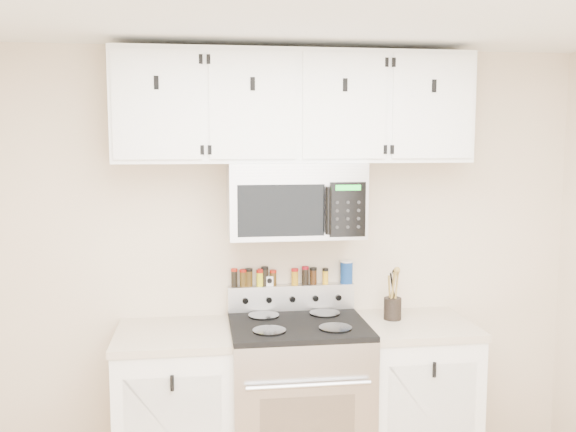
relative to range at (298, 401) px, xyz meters
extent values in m
cube|color=#C6B394|center=(0.00, 0.32, 0.76)|extent=(3.50, 0.01, 2.50)
cube|color=#B7B7BA|center=(0.00, 0.00, -0.03)|extent=(0.76, 0.65, 0.92)
cube|color=black|center=(0.00, 0.00, 0.45)|extent=(0.76, 0.65, 0.03)
cube|color=#B7B7BA|center=(0.00, 0.28, 0.54)|extent=(0.76, 0.08, 0.15)
cylinder|color=black|center=(-0.18, -0.15, 0.47)|extent=(0.18, 0.18, 0.01)
cylinder|color=black|center=(0.18, -0.15, 0.47)|extent=(0.18, 0.18, 0.01)
cylinder|color=black|center=(-0.18, 0.15, 0.47)|extent=(0.18, 0.18, 0.01)
cylinder|color=black|center=(0.18, 0.15, 0.47)|extent=(0.18, 0.18, 0.01)
cube|color=white|center=(-0.69, 0.02, -0.05)|extent=(0.62, 0.60, 0.88)
cube|color=tan|center=(-0.69, 0.02, 0.41)|extent=(0.64, 0.62, 0.04)
cube|color=white|center=(0.69, 0.02, -0.05)|extent=(0.62, 0.60, 0.88)
cube|color=tan|center=(0.69, 0.02, 0.41)|extent=(0.64, 0.62, 0.04)
cube|color=#9E9EA3|center=(0.00, 0.13, 1.14)|extent=(0.76, 0.38, 0.42)
cube|color=#B7B7BA|center=(0.00, -0.06, 1.31)|extent=(0.73, 0.01, 0.08)
cube|color=black|center=(-0.10, -0.07, 1.10)|extent=(0.47, 0.01, 0.28)
cube|color=black|center=(0.26, -0.07, 1.10)|extent=(0.20, 0.01, 0.30)
cylinder|color=black|center=(0.15, -0.10, 1.10)|extent=(0.03, 0.03, 0.26)
cube|color=white|center=(0.00, 0.16, 1.66)|extent=(2.00, 0.33, 0.62)
cube|color=white|center=(-0.75, -0.01, 1.66)|extent=(0.46, 0.01, 0.57)
cube|color=black|center=(-0.75, -0.02, 1.77)|extent=(0.02, 0.01, 0.07)
cube|color=white|center=(-0.25, -0.01, 1.66)|extent=(0.46, 0.01, 0.57)
cube|color=black|center=(-0.25, -0.02, 1.77)|extent=(0.03, 0.01, 0.07)
cube|color=white|center=(0.25, -0.01, 1.66)|extent=(0.46, 0.01, 0.57)
cube|color=black|center=(0.25, -0.02, 1.77)|extent=(0.03, 0.01, 0.07)
cube|color=white|center=(0.75, -0.01, 1.66)|extent=(0.46, 0.01, 0.57)
cube|color=black|center=(0.75, -0.02, 1.77)|extent=(0.02, 0.01, 0.07)
cylinder|color=black|center=(0.57, 0.09, 0.50)|extent=(0.10, 0.10, 0.13)
cylinder|color=olive|center=(0.57, 0.09, 0.60)|extent=(0.01, 0.01, 0.24)
cylinder|color=olive|center=(0.59, 0.08, 0.60)|extent=(0.01, 0.01, 0.26)
cylinder|color=olive|center=(0.56, 0.10, 0.59)|extent=(0.01, 0.01, 0.22)
cylinder|color=black|center=(0.58, 0.11, 0.59)|extent=(0.01, 0.01, 0.23)
cylinder|color=olive|center=(0.56, 0.07, 0.60)|extent=(0.01, 0.01, 0.25)
cube|color=white|center=(-0.13, 0.28, 0.64)|extent=(0.06, 0.05, 0.06)
cylinder|color=navy|center=(0.34, 0.28, 0.68)|extent=(0.07, 0.07, 0.13)
cylinder|color=white|center=(0.34, 0.28, 0.75)|extent=(0.08, 0.08, 0.01)
cylinder|color=black|center=(-0.34, 0.28, 0.66)|extent=(0.04, 0.04, 0.09)
cylinder|color=#9C1A0C|center=(-0.34, 0.28, 0.72)|extent=(0.04, 0.04, 0.02)
cylinder|color=#422F0F|center=(-0.29, 0.28, 0.66)|extent=(0.04, 0.04, 0.09)
cylinder|color=#99140B|center=(-0.29, 0.28, 0.71)|extent=(0.05, 0.05, 0.02)
cylinder|color=#412D0F|center=(-0.25, 0.28, 0.66)|extent=(0.04, 0.04, 0.09)
cylinder|color=black|center=(-0.25, 0.28, 0.71)|extent=(0.05, 0.05, 0.02)
cylinder|color=yellow|center=(-0.19, 0.28, 0.65)|extent=(0.04, 0.04, 0.08)
cylinder|color=#9D150C|center=(-0.19, 0.28, 0.70)|extent=(0.05, 0.05, 0.02)
cylinder|color=gold|center=(-0.18, 0.28, 0.66)|extent=(0.04, 0.04, 0.09)
cylinder|color=#A5170C|center=(-0.18, 0.28, 0.71)|extent=(0.04, 0.04, 0.02)
cylinder|color=black|center=(-0.16, 0.28, 0.66)|extent=(0.04, 0.04, 0.10)
cylinder|color=black|center=(-0.16, 0.28, 0.72)|extent=(0.04, 0.04, 0.02)
cylinder|color=#463010|center=(-0.11, 0.28, 0.65)|extent=(0.04, 0.04, 0.08)
cylinder|color=#9D190C|center=(-0.11, 0.28, 0.70)|extent=(0.04, 0.04, 0.02)
cylinder|color=#C08916|center=(0.02, 0.28, 0.66)|extent=(0.04, 0.04, 0.08)
cylinder|color=#AC0D11|center=(0.02, 0.28, 0.70)|extent=(0.04, 0.04, 0.02)
cylinder|color=black|center=(0.09, 0.28, 0.66)|extent=(0.04, 0.04, 0.09)
cylinder|color=maroon|center=(0.09, 0.28, 0.72)|extent=(0.04, 0.04, 0.02)
cylinder|color=#3A200E|center=(0.14, 0.28, 0.66)|extent=(0.04, 0.04, 0.09)
cylinder|color=black|center=(0.14, 0.28, 0.71)|extent=(0.04, 0.04, 0.02)
cylinder|color=gold|center=(0.21, 0.28, 0.65)|extent=(0.03, 0.03, 0.08)
cylinder|color=black|center=(0.21, 0.28, 0.70)|extent=(0.04, 0.04, 0.02)
camera|label=1|loc=(-0.54, -3.46, 1.48)|focal=40.00mm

